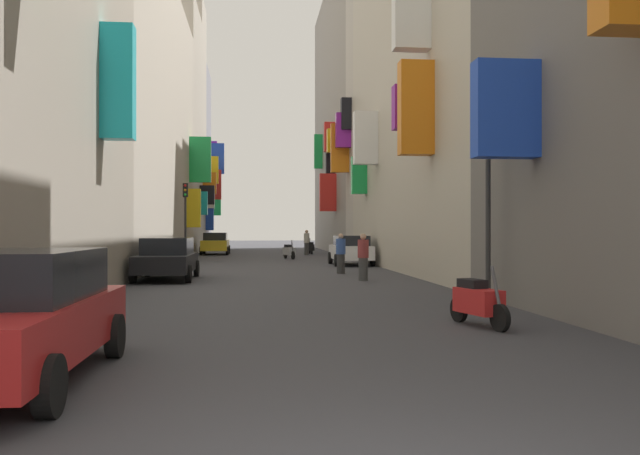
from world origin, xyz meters
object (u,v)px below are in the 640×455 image
Objects in this scene: parked_car_yellow at (215,243)px; scooter_silver at (289,251)px; pedestrian_near_left at (363,257)px; scooter_black at (311,247)px; traffic_light_far_corner at (185,208)px; pedestrian_near_right at (341,254)px; pedestrian_crossing at (307,242)px; parked_car_black at (167,258)px; traffic_light_near_corner at (488,168)px; parked_car_red at (15,314)px; scooter_red at (478,301)px; parked_car_white at (351,250)px.

parked_car_yellow reaches higher than scooter_silver.
scooter_silver is 1.16× the size of pedestrian_near_left.
scooter_black is 0.44× the size of traffic_light_far_corner.
pedestrian_crossing is at bearing 89.56° from pedestrian_near_right.
parked_car_black is at bearing -90.78° from parked_car_yellow.
parked_car_black is 23.29m from parked_car_yellow.
parked_car_yellow reaches higher than scooter_black.
traffic_light_far_corner reaches higher than parked_car_yellow.
scooter_silver is (4.80, -7.61, -0.34)m from parked_car_yellow.
pedestrian_near_right is 11.61m from traffic_light_near_corner.
traffic_light_far_corner is (-0.97, 28.19, 2.11)m from parked_car_red.
pedestrian_near_right is (1.37, -13.21, 0.33)m from scooter_silver.
parked_car_black is 1.02× the size of parked_car_yellow.
scooter_silver is 24.77m from traffic_light_near_corner.
pedestrian_crossing reaches higher than scooter_silver.
pedestrian_near_left is 15.74m from traffic_light_far_corner.
pedestrian_crossing reaches higher than pedestrian_near_left.
pedestrian_near_right is at bearing 71.18° from parked_car_red.
pedestrian_crossing is at bearing -102.57° from scooter_black.
scooter_red and scooter_black have the same top height.
pedestrian_crossing is 0.41× the size of traffic_light_far_corner.
pedestrian_crossing is at bearing 75.66° from scooter_silver.
parked_car_yellow is at bearing 165.18° from pedestrian_crossing.
pedestrian_near_right reaches higher than scooter_red.
scooter_silver is 1.09× the size of pedestrian_crossing.
traffic_light_near_corner is (8.48, -8.71, 2.42)m from parked_car_black.
parked_car_red reaches higher than scooter_red.
pedestrian_near_right is 12.52m from traffic_light_far_corner.
parked_car_red is at bearing -107.16° from parked_car_white.
parked_car_yellow is at bearing 84.81° from traffic_light_far_corner.
pedestrian_near_left is at bearing -95.90° from parked_car_white.
scooter_red is 0.37× the size of traffic_light_near_corner.
traffic_light_far_corner is (-8.45, 3.95, 2.13)m from parked_car_white.
parked_car_yellow is 2.70× the size of pedestrian_near_left.
pedestrian_crossing is at bearing 90.38° from pedestrian_near_left.
pedestrian_near_left is (-0.32, 10.77, 0.34)m from scooter_red.
scooter_red is at bearing -59.26° from parked_car_black.
parked_car_white is 25.37m from parked_car_red.
parked_car_white is at bearing -63.04° from parked_car_yellow.
parked_car_black is 1.02× the size of parked_car_red.
pedestrian_near_left is 0.38× the size of traffic_light_far_corner.
parked_car_yellow is at bearing -177.20° from scooter_black.
scooter_black is 1.17× the size of pedestrian_near_right.
pedestrian_near_right reaches higher than parked_car_black.
scooter_red is 33.57m from pedestrian_crossing.
parked_car_black is at bearing -108.06° from scooter_silver.
pedestrian_crossing is 11.82m from traffic_light_far_corner.
scooter_black is 32.47m from traffic_light_near_corner.
parked_car_red is at bearing -114.10° from pedestrian_near_left.
pedestrian_near_left is at bearing -61.51° from traffic_light_far_corner.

